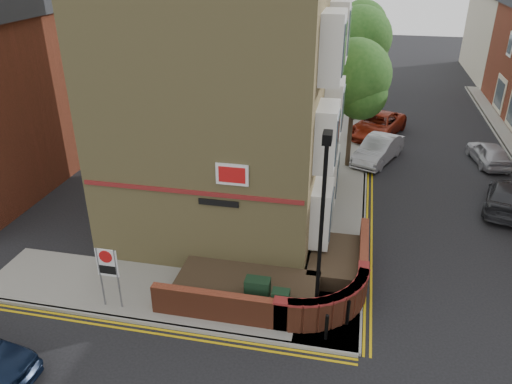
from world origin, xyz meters
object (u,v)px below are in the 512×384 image
(lamppost, at_px, (321,233))
(utility_cabinet_large, at_px, (258,295))
(zone_sign, at_px, (108,267))
(silver_car_near, at_px, (378,150))

(lamppost, height_order, utility_cabinet_large, lamppost)
(lamppost, distance_m, utility_cabinet_large, 3.24)
(zone_sign, bearing_deg, utility_cabinet_large, 9.69)
(lamppost, bearing_deg, utility_cabinet_large, 176.99)
(utility_cabinet_large, height_order, silver_car_near, silver_car_near)
(utility_cabinet_large, height_order, zone_sign, zone_sign)
(utility_cabinet_large, relative_size, zone_sign, 0.55)
(zone_sign, relative_size, silver_car_near, 0.52)
(zone_sign, bearing_deg, silver_car_near, 59.56)
(zone_sign, bearing_deg, lamppost, 6.07)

